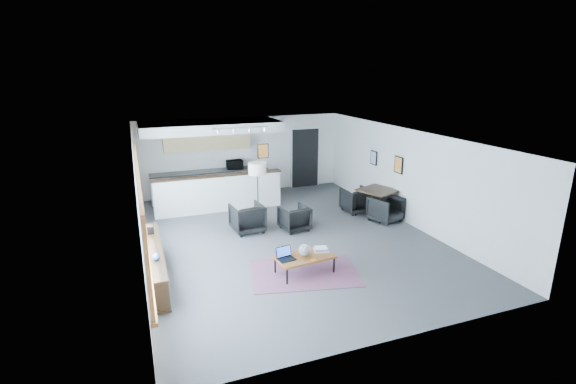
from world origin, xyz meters
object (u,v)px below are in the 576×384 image
object	(u,v)px
armchair_left	(247,217)
dining_table	(378,192)
ceramic_pot	(305,250)
book_stack	(321,249)
dining_chair_far	(356,201)
microwave	(234,164)
floor_lamp	(257,171)
dining_chair_near	(386,210)
coffee_table	(305,257)
armchair_right	(294,217)
laptop	(285,255)

from	to	relation	value
armchair_left	dining_table	world-z (taller)	armchair_left
ceramic_pot	book_stack	xyz separation A→B (m)	(0.42, 0.09, -0.08)
dining_chair_far	armchair_left	bearing A→B (deg)	4.91
ceramic_pot	microwave	xyz separation A→B (m)	(-0.02, 6.05, 0.59)
floor_lamp	microwave	size ratio (longest dim) A/B	3.25
dining_chair_near	dining_chair_far	size ratio (longest dim) A/B	1.00
coffee_table	microwave	distance (m)	6.10
dining_chair_near	armchair_right	bearing A→B (deg)	155.31
dining_chair_near	microwave	world-z (taller)	microwave
ceramic_pot	dining_chair_near	bearing A→B (deg)	31.86
floor_lamp	dining_table	bearing A→B (deg)	-12.39
book_stack	dining_chair_near	world-z (taller)	dining_chair_near
coffee_table	armchair_left	xyz separation A→B (m)	(-0.50, 2.72, 0.05)
ceramic_pot	dining_chair_near	distance (m)	3.94
armchair_left	floor_lamp	size ratio (longest dim) A/B	0.48
book_stack	floor_lamp	xyz separation A→B (m)	(-0.46, 3.18, 1.05)
ceramic_pot	book_stack	bearing A→B (deg)	12.01
dining_chair_far	microwave	bearing A→B (deg)	-45.96
floor_lamp	dining_table	world-z (taller)	floor_lamp
armchair_left	dining_chair_far	world-z (taller)	armchair_left
armchair_left	dining_table	size ratio (longest dim) A/B	0.66
laptop	microwave	xyz separation A→B (m)	(0.41, 6.03, 0.65)
armchair_left	dining_chair_far	bearing A→B (deg)	-178.62
ceramic_pot	dining_chair_far	xyz separation A→B (m)	(3.00, 3.13, -0.18)
laptop	dining_chair_far	bearing A→B (deg)	31.92
armchair_left	floor_lamp	xyz separation A→B (m)	(0.47, 0.56, 1.08)
armchair_left	dining_chair_far	size ratio (longest dim) A/B	1.21
dining_chair_near	ceramic_pot	bearing A→B (deg)	-166.34
floor_lamp	dining_chair_far	distance (m)	3.25
dining_chair_near	dining_chair_far	world-z (taller)	dining_chair_near
laptop	armchair_left	world-z (taller)	armchair_left
armchair_right	microwave	size ratio (longest dim) A/B	1.37
dining_table	microwave	size ratio (longest dim) A/B	2.37
dining_table	microwave	distance (m)	4.88
laptop	book_stack	distance (m)	0.86
book_stack	microwave	size ratio (longest dim) A/B	0.69
coffee_table	ceramic_pot	xyz separation A→B (m)	(0.00, 0.01, 0.16)
floor_lamp	dining_chair_near	distance (m)	3.76
dining_chair_near	dining_chair_far	xyz separation A→B (m)	(-0.35, 1.05, -0.00)
book_stack	armchair_right	xyz separation A→B (m)	(0.28, 2.29, -0.07)
ceramic_pot	dining_chair_far	size ratio (longest dim) A/B	0.38
book_stack	armchair_right	size ratio (longest dim) A/B	0.50
floor_lamp	microwave	bearing A→B (deg)	89.66
coffee_table	laptop	size ratio (longest dim) A/B	3.28
coffee_table	book_stack	world-z (taller)	book_stack
laptop	dining_chair_far	distance (m)	4.63
microwave	dining_chair_near	bearing A→B (deg)	-48.31
armchair_right	dining_chair_far	size ratio (longest dim) A/B	1.07
laptop	floor_lamp	size ratio (longest dim) A/B	0.23
coffee_table	armchair_right	bearing A→B (deg)	66.98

